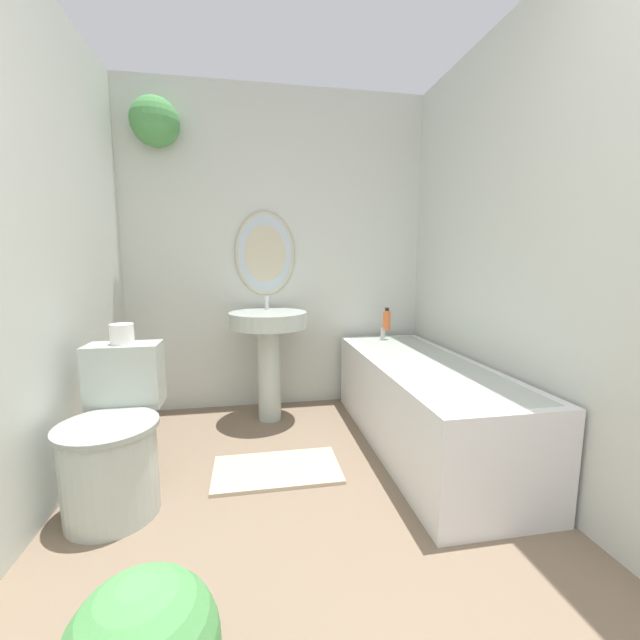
# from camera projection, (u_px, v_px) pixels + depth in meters

# --- Properties ---
(wall_back) EXTENTS (2.37, 0.32, 2.40)m
(wall_back) POSITION_uv_depth(u_px,v_px,m) (268.00, 242.00, 2.98)
(wall_back) COLOR silver
(wall_back) RESTS_ON ground_plane
(wall_right) EXTENTS (0.06, 2.95, 2.40)m
(wall_right) POSITION_uv_depth(u_px,v_px,m) (551.00, 246.00, 1.81)
(wall_right) COLOR silver
(wall_right) RESTS_ON ground_plane
(toilet) EXTENTS (0.43, 0.59, 0.72)m
(toilet) POSITION_uv_depth(u_px,v_px,m) (114.00, 445.00, 1.79)
(toilet) COLOR #B2BCB2
(toilet) RESTS_ON ground_plane
(pedestal_sink) EXTENTS (0.54, 0.54, 0.88)m
(pedestal_sink) POSITION_uv_depth(u_px,v_px,m) (268.00, 339.00, 2.76)
(pedestal_sink) COLOR #B2BCB2
(pedestal_sink) RESTS_ON ground_plane
(bathtub) EXTENTS (0.62, 1.69, 0.61)m
(bathtub) POSITION_uv_depth(u_px,v_px,m) (422.00, 402.00, 2.39)
(bathtub) COLOR silver
(bathtub) RESTS_ON ground_plane
(shampoo_bottle) EXTENTS (0.06, 0.06, 0.17)m
(shampoo_bottle) POSITION_uv_depth(u_px,v_px,m) (387.00, 320.00, 3.00)
(shampoo_bottle) COLOR #DB6633
(shampoo_bottle) RESTS_ON bathtub
(bath_mat) EXTENTS (0.68, 0.38, 0.02)m
(bath_mat) POSITION_uv_depth(u_px,v_px,m) (277.00, 470.00, 2.13)
(bath_mat) COLOR #B7A88E
(bath_mat) RESTS_ON ground_plane
(toilet_paper_roll) EXTENTS (0.11, 0.11, 0.10)m
(toilet_paper_roll) POSITION_uv_depth(u_px,v_px,m) (122.00, 334.00, 1.94)
(toilet_paper_roll) COLOR white
(toilet_paper_roll) RESTS_ON toilet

